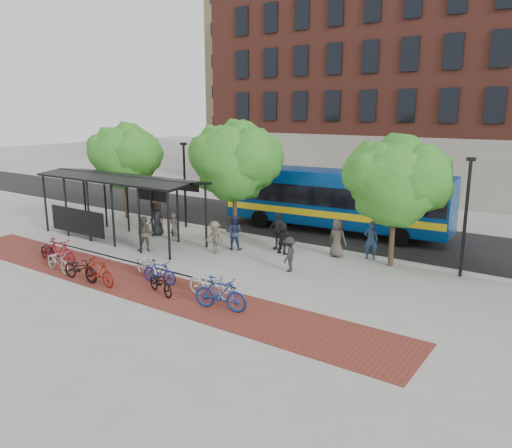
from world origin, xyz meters
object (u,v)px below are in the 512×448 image
Objects in this scene: pedestrian_3 at (215,237)px; pedestrian_2 at (234,233)px; bike_10 at (211,284)px; pedestrian_5 at (283,238)px; bike_4 at (81,268)px; bike_7 at (160,272)px; tree_a at (125,154)px; bike_11 at (220,294)px; bike_6 at (146,265)px; bike_8 at (161,283)px; tree_b at (236,158)px; pedestrian_7 at (371,240)px; lamp_post_left at (185,183)px; bike_2 at (58,261)px; pedestrian_8 at (145,234)px; tree_c at (398,178)px; pedestrian_0 at (157,218)px; lamp_post_right at (466,214)px; pedestrian_1 at (174,227)px; bus at (335,197)px; bike_1 at (59,251)px; bus_shelter at (118,185)px; bike_5 at (99,272)px; pedestrian_9 at (289,254)px; pedestrian_4 at (278,231)px; pedestrian_6 at (337,238)px; bike_0 at (48,251)px.

pedestrian_2 is at bearing 69.37° from pedestrian_3.
bike_10 is 6.70m from pedestrian_5.
bike_4 is 3.40m from bike_7.
tree_a is 17.45m from bike_11.
bike_6 reaches higher than bike_7.
pedestrian_5 is (2.81, 1.89, -0.02)m from pedestrian_3.
bike_8 is (1.97, -1.09, -0.08)m from bike_6.
bike_7 is at bearing -76.10° from tree_b.
pedestrian_7 is (1.95, 9.02, 0.31)m from bike_11.
lamp_post_left is at bearing 143.22° from pedestrian_3.
pedestrian_2 is 2.58m from pedestrian_5.
bike_11 reaches higher than bike_2.
tree_c is at bearing -7.98° from pedestrian_8.
pedestrian_0 is at bearing -90.19° from lamp_post_left.
bike_6 is at bearing -57.05° from bike_2.
pedestrian_0 is (-9.86, 6.45, 0.36)m from bike_11.
lamp_post_right reaches higher than pedestrian_1.
pedestrian_2 is (-2.43, -6.52, -1.15)m from bus.
tree_a is 3.66× the size of bike_8.
bus is 11.14m from pedestrian_8.
bike_1 is at bearing -93.95° from pedestrian_0.
pedestrian_0 reaches higher than pedestrian_2.
bike_7 is 8.34m from pedestrian_0.
bus_shelter is 6.72× the size of pedestrian_1.
bike_5 reaches higher than bike_10.
pedestrian_9 is (-2.22, -3.86, -0.14)m from pedestrian_7.
pedestrian_4 is (-2.61, 7.91, 0.33)m from bike_11.
bike_0 is at bearing 42.04° from pedestrian_6.
pedestrian_5 is at bearing -94.32° from bus.
lamp_post_right is at bearing -35.01° from bike_6.
pedestrian_1 is (-14.24, -2.81, -1.96)m from lamp_post_right.
bike_1 is at bearing -76.57° from bike_0.
bike_8 is (8.07, -4.83, -2.56)m from bus_shelter.
bike_1 is 6.25m from pedestrian_1.
bike_11 is (1.04, -0.73, 0.06)m from bike_10.
tree_a is 3.26× the size of bike_2.
pedestrian_2 is 1.00× the size of pedestrian_8.
pedestrian_4 is at bearing 4.98° from pedestrian_0.
pedestrian_2 is 1.08× the size of pedestrian_3.
tree_a reaches higher than pedestrian_7.
bike_8 is (11.85, -8.66, -3.80)m from tree_a.
bike_2 is 1.12× the size of bike_8.
pedestrian_0 is 1.24× the size of pedestrian_1.
bike_10 is (2.78, 0.00, 0.06)m from bike_7.
lamp_post_right reaches higher than bike_7.
pedestrian_0 is at bearing -171.56° from lamp_post_right.
tree_c is 11.22m from bike_8.
bike_2 is at bearing 36.39° from pedestrian_2.
bus reaches higher than pedestrian_0.
lamp_post_left is 10.50m from pedestrian_6.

